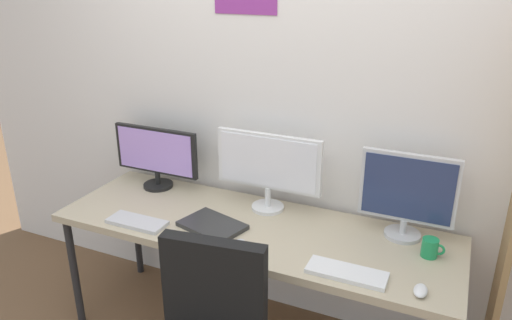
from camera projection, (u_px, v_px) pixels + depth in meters
name	position (u px, v px, depth m)	size (l,w,h in m)	color
wall_back	(283.00, 102.00, 2.68)	(4.50, 0.11, 2.60)	silver
desk	(252.00, 234.00, 2.55)	(2.10, 0.68, 0.74)	tan
monitor_left	(156.00, 155.00, 2.91)	(0.56, 0.18, 0.38)	black
monitor_center	(268.00, 166.00, 2.61)	(0.60, 0.18, 0.44)	silver
monitor_right	(407.00, 193.00, 2.34)	(0.46, 0.18, 0.44)	silver
keyboard_left	(137.00, 222.00, 2.54)	(0.32, 0.13, 0.02)	silver
keyboard_right	(347.00, 273.00, 2.11)	(0.35, 0.13, 0.02)	silver
mouse_left_side	(238.00, 244.00, 2.32)	(0.06, 0.10, 0.03)	silver
mouse_right_side	(421.00, 291.00, 1.98)	(0.06, 0.10, 0.03)	silver
laptop_closed	(212.00, 225.00, 2.50)	(0.32, 0.22, 0.02)	#2D2D2D
coffee_mug	(430.00, 248.00, 2.24)	(0.11, 0.08, 0.09)	#1E8C4C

